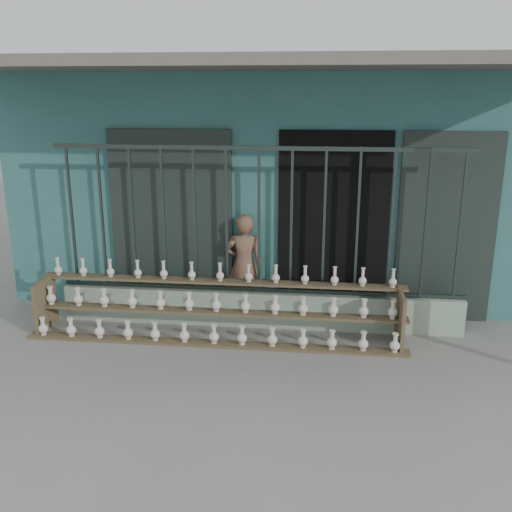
# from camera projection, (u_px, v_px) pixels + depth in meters

# --- Properties ---
(ground) EXTENTS (60.00, 60.00, 0.00)m
(ground) POSITION_uv_depth(u_px,v_px,m) (245.00, 374.00, 5.99)
(ground) COLOR slate
(workshop_building) EXTENTS (7.40, 6.60, 3.21)m
(workshop_building) POSITION_uv_depth(u_px,v_px,m) (278.00, 167.00, 9.57)
(workshop_building) COLOR #2D605E
(workshop_building) RESTS_ON ground
(parapet_wall) EXTENTS (5.00, 0.20, 0.45)m
(parapet_wall) POSITION_uv_depth(u_px,v_px,m) (259.00, 308.00, 7.17)
(parapet_wall) COLOR #8BA28B
(parapet_wall) RESTS_ON ground
(security_fence) EXTENTS (5.00, 0.04, 1.80)m
(security_fence) POSITION_uv_depth(u_px,v_px,m) (259.00, 221.00, 6.85)
(security_fence) COLOR #283330
(security_fence) RESTS_ON parapet_wall
(shelf_rack) EXTENTS (4.50, 0.68, 0.85)m
(shelf_rack) POSITION_uv_depth(u_px,v_px,m) (216.00, 309.00, 6.78)
(shelf_rack) COLOR brown
(shelf_rack) RESTS_ON ground
(elderly_woman) EXTENTS (0.53, 0.38, 1.36)m
(elderly_woman) POSITION_uv_depth(u_px,v_px,m) (244.00, 265.00, 7.41)
(elderly_woman) COLOR brown
(elderly_woman) RESTS_ON ground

